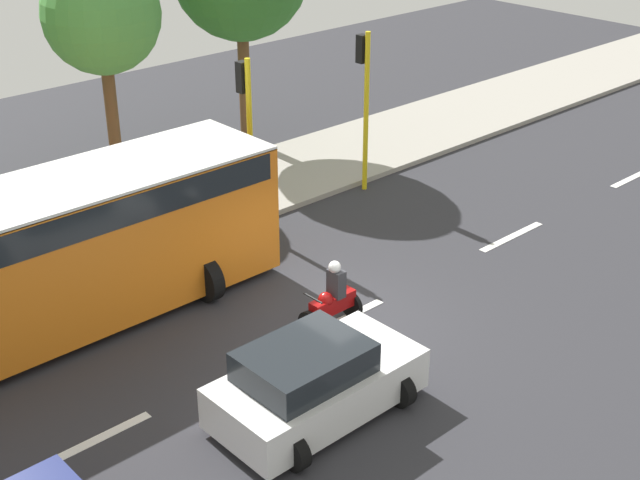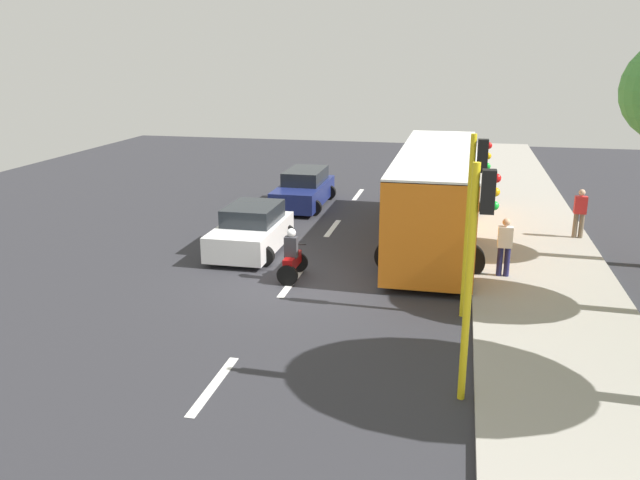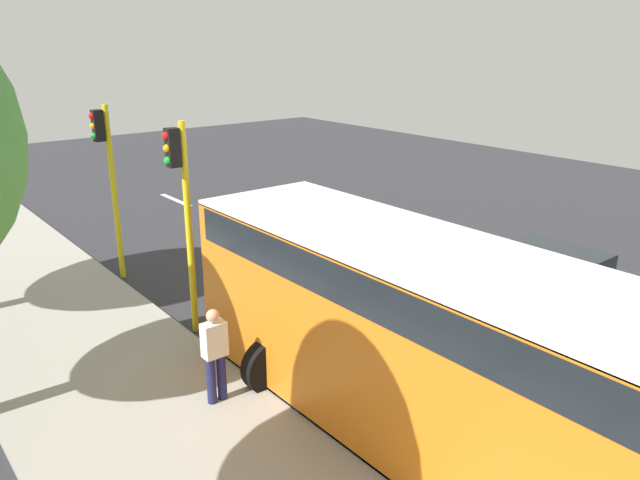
{
  "view_description": "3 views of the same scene",
  "coord_description": "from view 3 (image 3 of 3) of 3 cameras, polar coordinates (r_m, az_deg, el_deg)",
  "views": [
    {
      "loc": [
        -11.6,
        11.2,
        9.89
      ],
      "look_at": [
        0.81,
        -0.13,
        1.57
      ],
      "focal_mm": 49.6,
      "sensor_mm": 36.0,
      "label": 1
    },
    {
      "loc": [
        4.46,
        -16.6,
        6.3
      ],
      "look_at": [
        0.73,
        0.46,
        1.18
      ],
      "focal_mm": 36.1,
      "sensor_mm": 36.0,
      "label": 2
    },
    {
      "loc": [
        10.19,
        9.64,
        6.03
      ],
      "look_at": [
        0.93,
        -1.85,
        1.16
      ],
      "focal_mm": 34.45,
      "sensor_mm": 36.0,
      "label": 3
    }
  ],
  "objects": [
    {
      "name": "lane_stripe_mid",
      "position": [
        15.26,
        7.14,
        -5.13
      ],
      "size": [
        0.2,
        2.4,
        0.01
      ],
      "primitive_type": "cube",
      "color": "white",
      "rests_on": "ground"
    },
    {
      "name": "lane_stripe_north",
      "position": [
        19.61,
        -5.49,
        0.29
      ],
      "size": [
        0.2,
        2.4,
        0.01
      ],
      "primitive_type": "cube",
      "color": "white",
      "rests_on": "ground"
    },
    {
      "name": "car_white",
      "position": [
        15.07,
        19.78,
        -3.54
      ],
      "size": [
        2.3,
        3.85,
        1.52
      ],
      "color": "white",
      "rests_on": "ground"
    },
    {
      "name": "pedestrian_near_signal",
      "position": [
        10.5,
        -9.73,
        -10.27
      ],
      "size": [
        0.4,
        0.24,
        1.69
      ],
      "color": "#1E1E4C",
      "rests_on": "sidewalk"
    },
    {
      "name": "lane_stripe_far_north",
      "position": [
        24.66,
        -13.25,
        3.63
      ],
      "size": [
        0.2,
        2.4,
        0.01
      ],
      "primitive_type": "cube",
      "color": "white",
      "rests_on": "ground"
    },
    {
      "name": "traffic_light_corner",
      "position": [
        12.64,
        -12.65,
        3.63
      ],
      "size": [
        0.49,
        0.24,
        4.5
      ],
      "color": "yellow",
      "rests_on": "ground"
    },
    {
      "name": "traffic_light_midblock",
      "position": [
        16.3,
        -19.11,
        6.3
      ],
      "size": [
        0.49,
        0.24,
        4.5
      ],
      "color": "yellow",
      "rests_on": "ground"
    },
    {
      "name": "ground_plane",
      "position": [
        15.28,
        7.13,
        -5.32
      ],
      "size": [
        40.0,
        60.0,
        0.1
      ],
      "primitive_type": "cube",
      "color": "#2D2D33"
    },
    {
      "name": "motorcycle",
      "position": [
        14.85,
        8.24,
        -3.19
      ],
      "size": [
        0.6,
        1.3,
        1.53
      ],
      "color": "black",
      "rests_on": "ground"
    },
    {
      "name": "city_bus",
      "position": [
        8.92,
        14.22,
        -10.32
      ],
      "size": [
        3.2,
        11.0,
        3.16
      ],
      "color": "orange",
      "rests_on": "ground"
    },
    {
      "name": "sidewalk",
      "position": [
        11.76,
        -18.12,
        -13.14
      ],
      "size": [
        4.0,
        60.0,
        0.15
      ],
      "primitive_type": "cube",
      "color": "#9E998E",
      "rests_on": "ground"
    }
  ]
}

